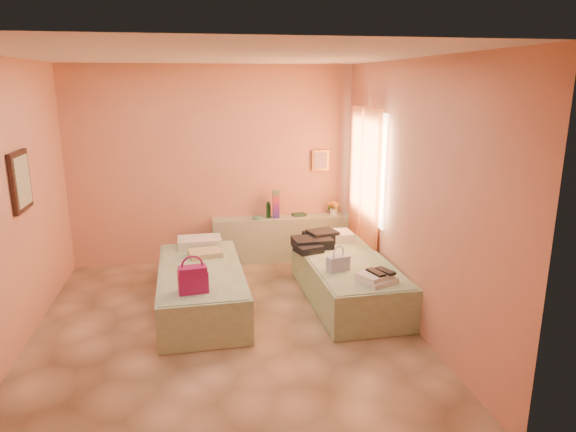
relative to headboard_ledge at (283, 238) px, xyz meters
name	(u,v)px	position (x,y,z in m)	size (l,w,h in m)	color
ground	(226,329)	(-0.98, -2.10, -0.33)	(4.50, 4.50, 0.00)	tan
room_walls	(236,155)	(-0.77, -1.53, 1.46)	(4.02, 4.51, 2.81)	tan
headboard_ledge	(283,238)	(0.00, 0.00, 0.00)	(2.05, 0.30, 0.65)	#A3AD8E
bed_left	(201,288)	(-1.21, -1.53, -0.08)	(0.90, 2.00, 0.50)	#A6BF9A
bed_right	(348,280)	(0.52, -1.57, -0.08)	(0.90, 2.00, 0.50)	#A6BF9A
water_bottle	(268,210)	(-0.21, -0.01, 0.44)	(0.06, 0.06, 0.23)	#163C1E
rainbow_box	(276,204)	(-0.11, -0.02, 0.52)	(0.09, 0.09, 0.40)	#931256
small_dish	(257,218)	(-0.38, -0.05, 0.34)	(0.13, 0.13, 0.03)	#4C8B6C
green_book	(299,215)	(0.25, 0.04, 0.34)	(0.19, 0.14, 0.03)	#25462F
flower_vase	(334,207)	(0.76, 0.01, 0.45)	(0.19, 0.19, 0.25)	silver
magenta_handbag	(193,279)	(-1.29, -2.21, 0.31)	(0.30, 0.17, 0.28)	#931256
khaki_garment	(205,253)	(-1.15, -1.10, 0.21)	(0.39, 0.31, 0.07)	tan
clothes_pile	(316,241)	(0.26, -1.00, 0.25)	(0.53, 0.53, 0.16)	black
blue_handbag	(338,263)	(0.32, -1.87, 0.26)	(0.26, 0.11, 0.16)	#3B4E8F
towel_stack	(377,278)	(0.63, -2.29, 0.23)	(0.35, 0.30, 0.10)	white
sandal_pair	(381,272)	(0.67, -2.28, 0.29)	(0.18, 0.24, 0.03)	black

